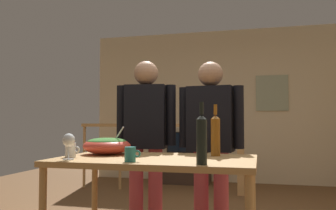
{
  "coord_description": "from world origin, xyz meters",
  "views": [
    {
      "loc": [
        0.56,
        -3.11,
        1.07
      ],
      "look_at": [
        -0.16,
        -0.31,
        1.21
      ],
      "focal_mm": 38.09,
      "sensor_mm": 36.0,
      "label": 1
    }
  ],
  "objects_px": {
    "wine_bottle_amber": "(216,134)",
    "wine_glass": "(69,141)",
    "framed_picture": "(272,93)",
    "person_standing_left": "(146,133)",
    "person_standing_right": "(211,136)",
    "salad_bowl": "(107,145)",
    "mug_white": "(71,150)",
    "wine_bottle_dark": "(202,138)",
    "mug_teal": "(131,154)",
    "stair_railing": "(187,148)",
    "serving_table": "(156,169)",
    "tv_console": "(184,171)",
    "flat_screen_tv": "(184,143)"
  },
  "relations": [
    {
      "from": "wine_bottle_dark",
      "to": "serving_table",
      "type": "bearing_deg",
      "value": 139.1
    },
    {
      "from": "stair_railing",
      "to": "mug_teal",
      "type": "xyz_separation_m",
      "value": [
        0.26,
        -3.16,
        0.19
      ]
    },
    {
      "from": "salad_bowl",
      "to": "wine_glass",
      "type": "height_order",
      "value": "salad_bowl"
    },
    {
      "from": "flat_screen_tv",
      "to": "person_standing_right",
      "type": "height_order",
      "value": "person_standing_right"
    },
    {
      "from": "mug_teal",
      "to": "person_standing_left",
      "type": "bearing_deg",
      "value": 102.44
    },
    {
      "from": "mug_white",
      "to": "framed_picture",
      "type": "bearing_deg",
      "value": 69.31
    },
    {
      "from": "stair_railing",
      "to": "salad_bowl",
      "type": "relative_size",
      "value": 6.98
    },
    {
      "from": "salad_bowl",
      "to": "person_standing_left",
      "type": "bearing_deg",
      "value": 75.6
    },
    {
      "from": "tv_console",
      "to": "framed_picture",
      "type": "bearing_deg",
      "value": 10.98
    },
    {
      "from": "serving_table",
      "to": "wine_glass",
      "type": "height_order",
      "value": "wine_glass"
    },
    {
      "from": "wine_bottle_dark",
      "to": "wine_bottle_amber",
      "type": "xyz_separation_m",
      "value": [
        0.02,
        0.56,
        0.0
      ]
    },
    {
      "from": "stair_railing",
      "to": "wine_bottle_dark",
      "type": "relative_size",
      "value": 6.92
    },
    {
      "from": "stair_railing",
      "to": "flat_screen_tv",
      "type": "bearing_deg",
      "value": 106.05
    },
    {
      "from": "stair_railing",
      "to": "person_standing_right",
      "type": "distance_m",
      "value": 2.28
    },
    {
      "from": "wine_bottle_dark",
      "to": "mug_white",
      "type": "relative_size",
      "value": 3.38
    },
    {
      "from": "wine_bottle_dark",
      "to": "mug_teal",
      "type": "xyz_separation_m",
      "value": [
        -0.47,
        0.04,
        -0.11
      ]
    },
    {
      "from": "person_standing_right",
      "to": "stair_railing",
      "type": "bearing_deg",
      "value": -67.12
    },
    {
      "from": "salad_bowl",
      "to": "wine_bottle_dark",
      "type": "height_order",
      "value": "wine_bottle_dark"
    },
    {
      "from": "flat_screen_tv",
      "to": "tv_console",
      "type": "bearing_deg",
      "value": 90.0
    },
    {
      "from": "mug_white",
      "to": "person_standing_left",
      "type": "xyz_separation_m",
      "value": [
        0.3,
        0.82,
        0.1
      ]
    },
    {
      "from": "person_standing_left",
      "to": "tv_console",
      "type": "bearing_deg",
      "value": -91.29
    },
    {
      "from": "serving_table",
      "to": "wine_glass",
      "type": "xyz_separation_m",
      "value": [
        -0.53,
        -0.28,
        0.2
      ]
    },
    {
      "from": "wine_glass",
      "to": "wine_bottle_dark",
      "type": "distance_m",
      "value": 0.92
    },
    {
      "from": "framed_picture",
      "to": "serving_table",
      "type": "xyz_separation_m",
      "value": [
        -0.93,
        -3.94,
        -0.83
      ]
    },
    {
      "from": "flat_screen_tv",
      "to": "framed_picture",
      "type": "bearing_deg",
      "value": 12.14
    },
    {
      "from": "serving_table",
      "to": "wine_bottle_amber",
      "type": "bearing_deg",
      "value": 29.11
    },
    {
      "from": "serving_table",
      "to": "salad_bowl",
      "type": "distance_m",
      "value": 0.49
    },
    {
      "from": "framed_picture",
      "to": "wine_bottle_dark",
      "type": "relative_size",
      "value": 1.63
    },
    {
      "from": "wine_bottle_dark",
      "to": "mug_teal",
      "type": "distance_m",
      "value": 0.48
    },
    {
      "from": "wine_bottle_amber",
      "to": "wine_glass",
      "type": "bearing_deg",
      "value": -151.41
    },
    {
      "from": "flat_screen_tv",
      "to": "wine_bottle_dark",
      "type": "xyz_separation_m",
      "value": [
        0.94,
        -3.95,
        0.27
      ]
    },
    {
      "from": "serving_table",
      "to": "wine_bottle_dark",
      "type": "xyz_separation_m",
      "value": [
        0.38,
        -0.33,
        0.23
      ]
    },
    {
      "from": "serving_table",
      "to": "mug_teal",
      "type": "distance_m",
      "value": 0.33
    },
    {
      "from": "mug_teal",
      "to": "tv_console",
      "type": "bearing_deg",
      "value": 96.91
    },
    {
      "from": "person_standing_left",
      "to": "person_standing_right",
      "type": "xyz_separation_m",
      "value": [
        0.6,
        -0.0,
        -0.02
      ]
    },
    {
      "from": "salad_bowl",
      "to": "person_standing_right",
      "type": "distance_m",
      "value": 0.93
    },
    {
      "from": "tv_console",
      "to": "serving_table",
      "type": "height_order",
      "value": "serving_table"
    },
    {
      "from": "stair_railing",
      "to": "salad_bowl",
      "type": "bearing_deg",
      "value": -92.08
    },
    {
      "from": "tv_console",
      "to": "person_standing_right",
      "type": "distance_m",
      "value": 3.16
    },
    {
      "from": "flat_screen_tv",
      "to": "person_standing_right",
      "type": "xyz_separation_m",
      "value": [
        0.86,
        -2.92,
        0.25
      ]
    },
    {
      "from": "framed_picture",
      "to": "wine_bottle_amber",
      "type": "bearing_deg",
      "value": -98.17
    },
    {
      "from": "tv_console",
      "to": "salad_bowl",
      "type": "relative_size",
      "value": 2.41
    },
    {
      "from": "stair_railing",
      "to": "person_standing_right",
      "type": "height_order",
      "value": "person_standing_right"
    },
    {
      "from": "wine_bottle_dark",
      "to": "mug_teal",
      "type": "relative_size",
      "value": 3.48
    },
    {
      "from": "mug_white",
      "to": "person_standing_left",
      "type": "height_order",
      "value": "person_standing_left"
    },
    {
      "from": "stair_railing",
      "to": "wine_glass",
      "type": "distance_m",
      "value": 3.17
    },
    {
      "from": "person_standing_right",
      "to": "salad_bowl",
      "type": "bearing_deg",
      "value": 42.88
    },
    {
      "from": "serving_table",
      "to": "person_standing_right",
      "type": "relative_size",
      "value": 0.87
    },
    {
      "from": "flat_screen_tv",
      "to": "wine_glass",
      "type": "relative_size",
      "value": 3.35
    },
    {
      "from": "salad_bowl",
      "to": "mug_white",
      "type": "bearing_deg",
      "value": -120.38
    }
  ]
}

